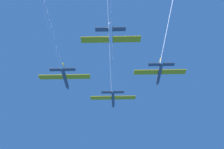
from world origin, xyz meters
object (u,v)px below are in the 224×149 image
(jet_right_wing, at_px, (165,46))
(jet_slot, at_px, (110,6))
(jet_lead, at_px, (112,81))
(jet_left_wing, at_px, (59,56))

(jet_right_wing, relative_size, jet_slot, 1.03)
(jet_lead, relative_size, jet_right_wing, 0.93)
(jet_right_wing, bearing_deg, jet_lead, 132.82)
(jet_right_wing, height_order, jet_slot, jet_slot)
(jet_slot, bearing_deg, jet_lead, 90.00)
(jet_right_wing, bearing_deg, jet_slot, -137.91)
(jet_lead, bearing_deg, jet_right_wing, -47.18)
(jet_lead, xyz_separation_m, jet_right_wing, (18.47, -19.93, 0.07))
(jet_right_wing, bearing_deg, jet_left_wing, 174.97)
(jet_left_wing, relative_size, jet_slot, 0.94)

